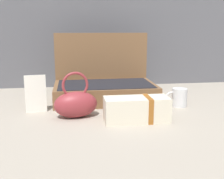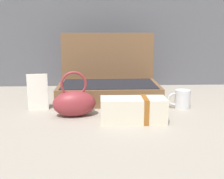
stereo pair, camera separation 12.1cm
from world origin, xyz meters
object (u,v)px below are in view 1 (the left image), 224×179
(open_suitcase, at_px, (104,85))
(teal_pouch_handbag, at_px, (76,103))
(coffee_mug, at_px, (179,97))
(info_card_left, at_px, (36,94))
(cream_toiletry_bag, at_px, (137,109))

(open_suitcase, bearing_deg, teal_pouch_handbag, -117.69)
(teal_pouch_handbag, xyz_separation_m, coffee_mug, (0.49, 0.10, -0.02))
(teal_pouch_handbag, distance_m, info_card_left, 0.20)
(coffee_mug, distance_m, info_card_left, 0.66)
(open_suitcase, bearing_deg, coffee_mug, -29.67)
(teal_pouch_handbag, xyz_separation_m, cream_toiletry_bag, (0.24, -0.08, -0.01))
(open_suitcase, relative_size, teal_pouch_handbag, 2.63)
(cream_toiletry_bag, relative_size, coffee_mug, 2.44)
(coffee_mug, bearing_deg, teal_pouch_handbag, -168.37)
(open_suitcase, height_order, coffee_mug, open_suitcase)
(open_suitcase, height_order, teal_pouch_handbag, open_suitcase)
(cream_toiletry_bag, height_order, info_card_left, info_card_left)
(teal_pouch_handbag, bearing_deg, coffee_mug, 11.63)
(info_card_left, bearing_deg, open_suitcase, 24.54)
(teal_pouch_handbag, relative_size, info_card_left, 1.17)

